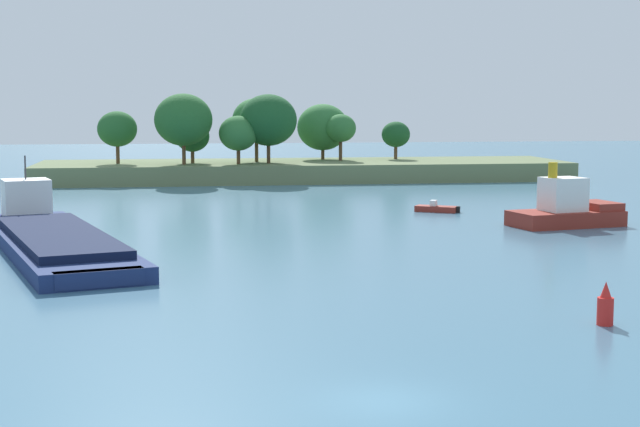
% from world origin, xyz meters
% --- Properties ---
extents(ground_plane, '(400.00, 400.00, 0.00)m').
position_xyz_m(ground_plane, '(0.00, 0.00, 0.00)').
color(ground_plane, teal).
extents(treeline_island, '(65.28, 16.32, 10.65)m').
position_xyz_m(treeline_island, '(6.78, 88.73, 3.25)').
color(treeline_island, '#66754C').
rests_on(treeline_island, ground).
extents(fishing_skiff, '(3.83, 3.10, 1.01)m').
position_xyz_m(fishing_skiff, '(16.02, 51.81, 0.29)').
color(fishing_skiff, maroon).
rests_on(fishing_skiff, ground).
extents(cargo_barge, '(13.93, 29.17, 5.56)m').
position_xyz_m(cargo_barge, '(-14.71, 34.74, 0.85)').
color(cargo_barge, navy).
rests_on(cargo_barge, ground).
extents(tugboat, '(9.17, 5.71, 4.99)m').
position_xyz_m(tugboat, '(23.46, 40.91, 1.27)').
color(tugboat, maroon).
rests_on(tugboat, ground).
extents(channel_buoy_red, '(0.70, 0.70, 1.90)m').
position_xyz_m(channel_buoy_red, '(11.64, 8.94, 0.81)').
color(channel_buoy_red, red).
rests_on(channel_buoy_red, ground).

